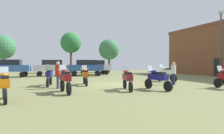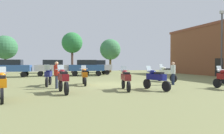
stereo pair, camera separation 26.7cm
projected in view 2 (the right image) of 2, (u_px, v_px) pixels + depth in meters
name	position (u px, v px, depth m)	size (l,w,h in m)	color
ground_plane	(110.00, 85.00, 15.10)	(44.00, 52.00, 0.02)	olive
motorcycle_4	(2.00, 84.00, 8.53)	(0.69, 2.07, 1.45)	black
motorcycle_5	(126.00, 78.00, 11.86)	(0.71, 2.14, 1.44)	black
motorcycle_6	(166.00, 73.00, 17.35)	(0.81, 2.11, 1.51)	black
motorcycle_8	(84.00, 75.00, 14.71)	(0.62, 2.12, 1.44)	black
motorcycle_9	(63.00, 79.00, 10.77)	(0.62, 2.18, 1.51)	black
motorcycle_10	(156.00, 78.00, 12.00)	(0.76, 2.18, 1.44)	black
motorcycle_11	(48.00, 75.00, 14.10)	(0.68, 2.18, 1.50)	black
car_1	(11.00, 67.00, 22.93)	(4.45, 2.20, 2.00)	black
car_2	(87.00, 67.00, 25.19)	(4.56, 2.58, 2.00)	black
car_3	(96.00, 66.00, 27.76)	(4.39, 2.04, 2.00)	black
car_4	(53.00, 67.00, 25.03)	(4.34, 1.90, 2.00)	black
person_1	(57.00, 73.00, 12.67)	(0.42, 0.42, 1.71)	#283043
person_2	(173.00, 71.00, 14.81)	(0.39, 0.39, 1.70)	#1E2945
tree_1	(110.00, 50.00, 34.36)	(3.56, 3.56, 5.73)	brown
tree_2	(5.00, 47.00, 29.36)	(3.46, 3.46, 5.64)	brown
tree_4	(72.00, 43.00, 33.19)	(3.42, 3.42, 6.69)	brown
lamp_post	(222.00, 41.00, 20.64)	(0.44, 0.24, 6.99)	#47474C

